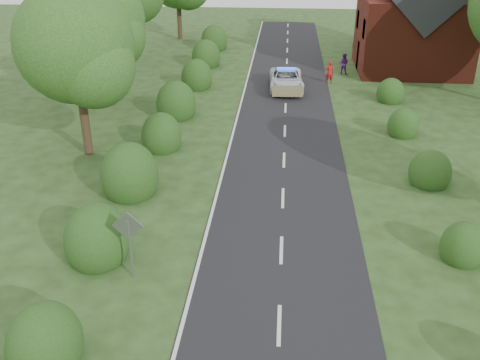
# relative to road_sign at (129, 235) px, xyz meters

# --- Properties ---
(ground) EXTENTS (120.00, 120.00, 0.00)m
(ground) POSITION_rel_road_sign_xyz_m (5.00, -2.00, -1.65)
(ground) COLOR #2A3E18
(road) EXTENTS (6.00, 70.00, 0.02)m
(road) POSITION_rel_road_sign_xyz_m (5.00, 13.00, -1.64)
(road) COLOR black
(road) RESTS_ON ground
(road_markings) EXTENTS (4.96, 70.00, 0.01)m
(road_markings) POSITION_rel_road_sign_xyz_m (3.40, 10.93, -1.63)
(road_markings) COLOR white
(road_markings) RESTS_ON road
(hedgerow_left) EXTENTS (2.75, 50.41, 3.00)m
(hedgerow_left) POSITION_rel_road_sign_xyz_m (-1.51, 9.69, -0.91)
(hedgerow_left) COLOR #1C3B15
(hedgerow_left) RESTS_ON ground
(hedgerow_right) EXTENTS (2.10, 45.78, 2.10)m
(hedgerow_right) POSITION_rel_road_sign_xyz_m (11.60, 9.21, -1.10)
(hedgerow_right) COLOR #1C3B15
(hedgerow_right) RESTS_ON ground
(tree_left_a) EXTENTS (5.74, 5.60, 8.38)m
(tree_left_a) POSITION_rel_road_sign_xyz_m (-4.75, 9.86, 3.69)
(tree_left_a) COLOR #332316
(tree_left_a) RESTS_ON ground
(tree_left_b) EXTENTS (5.74, 5.60, 8.07)m
(tree_left_b) POSITION_rel_road_sign_xyz_m (-6.25, 17.86, 3.39)
(tree_left_b) COLOR #332316
(tree_left_b) RESTS_ON ground
(road_sign) EXTENTS (1.06, 0.08, 2.53)m
(road_sign) POSITION_rel_road_sign_xyz_m (0.00, 0.00, 0.00)
(road_sign) COLOR gray
(road_sign) RESTS_ON ground
(house) EXTENTS (8.00, 7.40, 9.17)m
(house) POSITION_rel_road_sign_xyz_m (14.49, 28.00, 2.13)
(house) COLOR #602014
(house) RESTS_ON ground
(police_van) EXTENTS (2.51, 5.08, 1.52)m
(police_van) POSITION_rel_road_sign_xyz_m (4.98, 22.10, -0.97)
(police_van) COLOR silver
(police_van) RESTS_ON ground
(pedestrian_red) EXTENTS (0.64, 0.46, 1.63)m
(pedestrian_red) POSITION_rel_road_sign_xyz_m (8.08, 23.87, -0.84)
(pedestrian_red) COLOR #B21A1F
(pedestrian_red) RESTS_ON ground
(pedestrian_purple) EXTENTS (0.92, 0.81, 1.58)m
(pedestrian_purple) POSITION_rel_road_sign_xyz_m (9.31, 26.51, -0.86)
(pedestrian_purple) COLOR #5C1B7E
(pedestrian_purple) RESTS_ON ground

